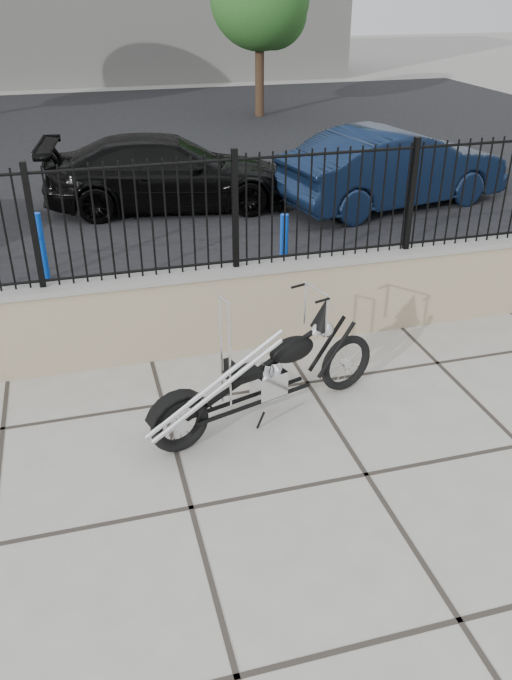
{
  "coord_description": "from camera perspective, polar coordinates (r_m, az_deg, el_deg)",
  "views": [
    {
      "loc": [
        -0.56,
        -3.95,
        3.69
      ],
      "look_at": [
        0.9,
        1.31,
        0.69
      ],
      "focal_mm": 35.0,
      "sensor_mm": 36.0,
      "label": 1
    }
  ],
  "objects": [
    {
      "name": "ground_plane",
      "position": [
        5.43,
        -5.6,
        -14.18
      ],
      "size": [
        90.0,
        90.0,
        0.0
      ],
      "primitive_type": "plane",
      "color": "#99968E",
      "rests_on": "ground"
    },
    {
      "name": "retaining_wall",
      "position": [
        7.23,
        -9.4,
        1.97
      ],
      "size": [
        14.0,
        0.36,
        0.96
      ],
      "primitive_type": "cube",
      "color": "gray",
      "rests_on": "ground_plane"
    },
    {
      "name": "parking_lot",
      "position": [
        16.87,
        -13.65,
        15.33
      ],
      "size": [
        30.0,
        30.0,
        0.0
      ],
      "primitive_type": "plane",
      "color": "black",
      "rests_on": "ground"
    },
    {
      "name": "car_blue",
      "position": [
        12.53,
        11.8,
        14.32
      ],
      "size": [
        4.42,
        2.29,
        1.39
      ],
      "primitive_type": "imported",
      "rotation": [
        0.0,
        0.0,
        1.77
      ],
      "color": "#0E1A33",
      "rests_on": "parking_lot"
    },
    {
      "name": "iron_fence",
      "position": [
        6.82,
        -10.12,
        10.1
      ],
      "size": [
        14.0,
        0.08,
        1.2
      ],
      "primitive_type": "cube",
      "color": "black",
      "rests_on": "retaining_wall"
    },
    {
      "name": "car_black",
      "position": [
        12.3,
        -7.6,
        14.1
      ],
      "size": [
        4.55,
        2.31,
        1.26
      ],
      "primitive_type": "imported",
      "rotation": [
        0.0,
        0.0,
        1.44
      ],
      "color": "black",
      "rests_on": "parking_lot"
    },
    {
      "name": "bollard_b",
      "position": [
        9.11,
        2.41,
        7.96
      ],
      "size": [
        0.12,
        0.12,
        0.93
      ],
      "primitive_type": "cylinder",
      "rotation": [
        0.0,
        0.0,
        -0.09
      ],
      "color": "blue",
      "rests_on": "ground_plane"
    },
    {
      "name": "bollard_a",
      "position": [
        9.51,
        -17.99,
        7.59
      ],
      "size": [
        0.13,
        0.13,
        0.96
      ],
      "primitive_type": "cylinder",
      "rotation": [
        0.0,
        0.0,
        -0.12
      ],
      "color": "#0C3AC0",
      "rests_on": "ground_plane"
    },
    {
      "name": "chopper_motorcycle",
      "position": [
        5.98,
        0.77,
        -1.33
      ],
      "size": [
        2.33,
        1.07,
        1.39
      ],
      "primitive_type": null,
      "rotation": [
        0.0,
        0.0,
        0.3
      ],
      "color": "black",
      "rests_on": "ground_plane"
    }
  ]
}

